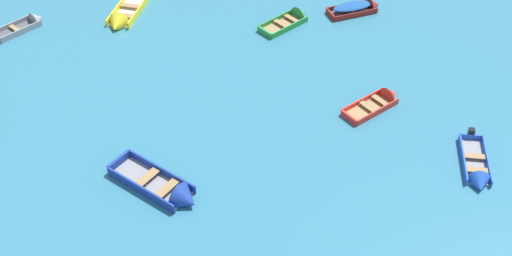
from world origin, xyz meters
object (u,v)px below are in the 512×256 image
(rowboat_grey_back_row_right, at_px, (28,24))
(rowboat_green_back_row_center, at_px, (294,18))
(rowboat_yellow_near_camera, at_px, (122,19))
(rowboat_blue_center, at_px, (477,172))
(rowboat_maroon_outer_left, at_px, (360,7))
(rowboat_deep_blue_back_row_left, at_px, (171,192))
(rowboat_red_far_left, at_px, (382,100))

(rowboat_grey_back_row_right, xyz_separation_m, rowboat_green_back_row_center, (14.88, 1.58, -0.00))
(rowboat_grey_back_row_right, bearing_deg, rowboat_green_back_row_center, 6.05)
(rowboat_yellow_near_camera, bearing_deg, rowboat_blue_center, -31.83)
(rowboat_grey_back_row_right, relative_size, rowboat_yellow_near_camera, 0.64)
(rowboat_green_back_row_center, relative_size, rowboat_maroon_outer_left, 0.92)
(rowboat_grey_back_row_right, bearing_deg, rowboat_deep_blue_back_row_left, -50.25)
(rowboat_maroon_outer_left, bearing_deg, rowboat_yellow_near_camera, -171.42)
(rowboat_grey_back_row_right, xyz_separation_m, rowboat_blue_center, (22.88, -10.17, 0.01))
(rowboat_green_back_row_center, bearing_deg, rowboat_deep_blue_back_row_left, -109.04)
(rowboat_grey_back_row_right, bearing_deg, rowboat_maroon_outer_left, 8.70)
(rowboat_yellow_near_camera, xyz_separation_m, rowboat_blue_center, (17.71, -10.99, -0.01))
(rowboat_grey_back_row_right, bearing_deg, rowboat_blue_center, -23.98)
(rowboat_grey_back_row_right, bearing_deg, rowboat_yellow_near_camera, 9.02)
(rowboat_red_far_left, height_order, rowboat_grey_back_row_right, rowboat_red_far_left)
(rowboat_grey_back_row_right, xyz_separation_m, rowboat_deep_blue_back_row_left, (10.13, -12.19, 0.05))
(rowboat_blue_center, bearing_deg, rowboat_green_back_row_center, 124.21)
(rowboat_deep_blue_back_row_left, bearing_deg, rowboat_maroon_outer_left, 60.38)
(rowboat_yellow_near_camera, distance_m, rowboat_maroon_outer_left, 13.67)
(rowboat_deep_blue_back_row_left, bearing_deg, rowboat_yellow_near_camera, 110.90)
(rowboat_deep_blue_back_row_left, height_order, rowboat_green_back_row_center, rowboat_deep_blue_back_row_left)
(rowboat_yellow_near_camera, xyz_separation_m, rowboat_maroon_outer_left, (13.52, 2.04, 0.08))
(rowboat_yellow_near_camera, height_order, rowboat_deep_blue_back_row_left, rowboat_deep_blue_back_row_left)
(rowboat_red_far_left, relative_size, rowboat_deep_blue_back_row_left, 0.71)
(rowboat_yellow_near_camera, relative_size, rowboat_deep_blue_back_row_left, 1.03)
(rowboat_yellow_near_camera, bearing_deg, rowboat_green_back_row_center, 4.46)
(rowboat_maroon_outer_left, bearing_deg, rowboat_deep_blue_back_row_left, -119.62)
(rowboat_grey_back_row_right, distance_m, rowboat_deep_blue_back_row_left, 15.85)
(rowboat_grey_back_row_right, height_order, rowboat_deep_blue_back_row_left, rowboat_deep_blue_back_row_left)
(rowboat_yellow_near_camera, bearing_deg, rowboat_maroon_outer_left, 8.58)
(rowboat_yellow_near_camera, relative_size, rowboat_maroon_outer_left, 1.33)
(rowboat_deep_blue_back_row_left, height_order, rowboat_maroon_outer_left, rowboat_deep_blue_back_row_left)
(rowboat_blue_center, height_order, rowboat_deep_blue_back_row_left, rowboat_deep_blue_back_row_left)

